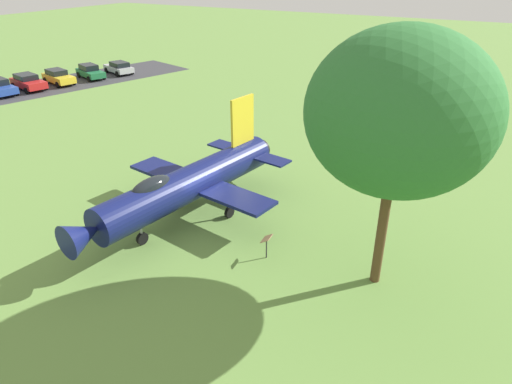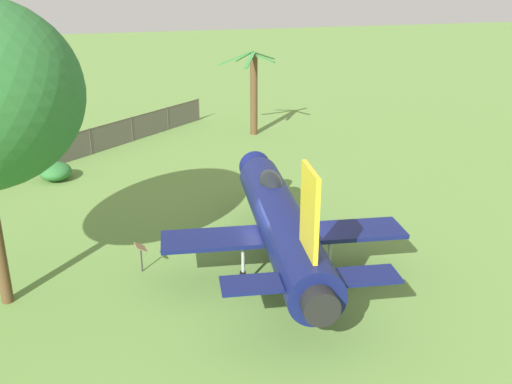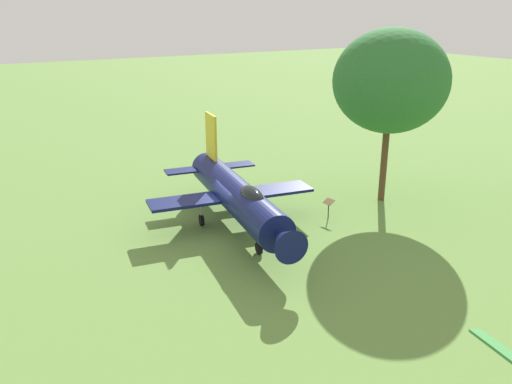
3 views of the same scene
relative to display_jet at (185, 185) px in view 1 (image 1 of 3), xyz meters
The scene contains 9 objects.
ground_plane 2.00m from the display_jet, 81.00° to the left, with size 200.00×200.00×0.00m, color #668E42.
parking_strip 33.44m from the display_jet, 152.78° to the left, with size 31.64×8.00×0.00m, color #38383D.
display_jet is the anchor object (origin of this frame).
shade_tree 11.15m from the display_jet, ahead, with size 6.66×6.53×10.17m.
info_plaque 5.37m from the display_jet, 11.31° to the right, with size 0.45×0.63×1.14m.
parked_car_silver 35.95m from the display_jet, 139.50° to the left, with size 4.58×3.11×1.41m.
parked_car_green 34.80m from the display_jet, 144.89° to the left, with size 4.59×3.07×1.53m.
parked_car_yellow 33.75m from the display_jet, 150.77° to the left, with size 4.75×2.84×1.52m.
parked_car_red 33.15m from the display_jet, 156.13° to the left, with size 4.91×2.92×1.53m.
Camera 1 is at (12.73, -16.17, 11.86)m, focal length 31.56 mm.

